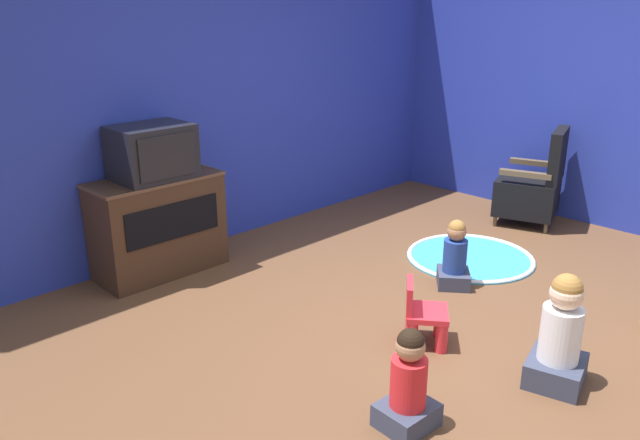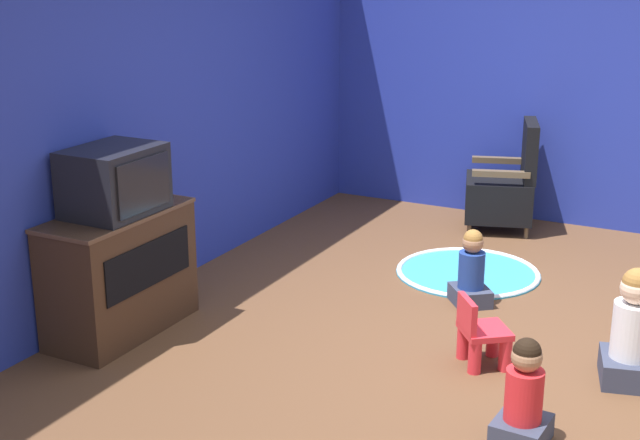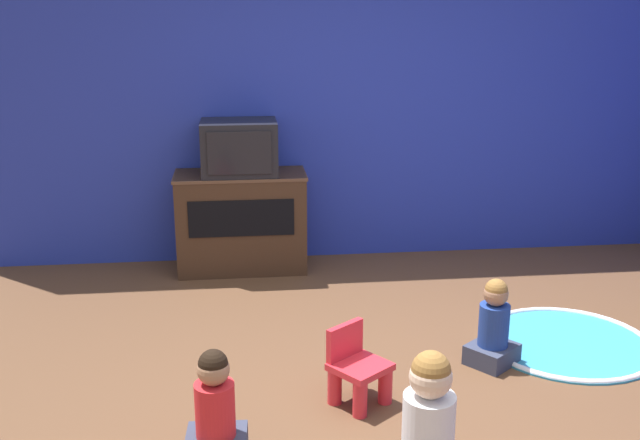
# 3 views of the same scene
# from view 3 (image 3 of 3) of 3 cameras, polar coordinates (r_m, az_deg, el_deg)

# --- Properties ---
(ground_plane) EXTENTS (30.00, 30.00, 0.00)m
(ground_plane) POSITION_cam_3_polar(r_m,az_deg,el_deg) (4.16, 6.65, -13.40)
(ground_plane) COLOR brown
(wall_back) EXTENTS (5.86, 0.12, 2.75)m
(wall_back) POSITION_cam_3_polar(r_m,az_deg,el_deg) (6.07, 1.19, 9.93)
(wall_back) COLOR #23339E
(wall_back) RESTS_ON ground_plane
(tv_cabinet) EXTENTS (1.01, 0.47, 0.78)m
(tv_cabinet) POSITION_cam_3_polar(r_m,az_deg,el_deg) (5.91, -6.01, -0.01)
(tv_cabinet) COLOR #382316
(tv_cabinet) RESTS_ON ground_plane
(television) EXTENTS (0.57, 0.45, 0.41)m
(television) POSITION_cam_3_polar(r_m,az_deg,el_deg) (5.76, -6.18, 5.52)
(television) COLOR black
(television) RESTS_ON tv_cabinet
(yellow_kid_chair) EXTENTS (0.37, 0.37, 0.42)m
(yellow_kid_chair) POSITION_cam_3_polar(r_m,az_deg,el_deg) (4.03, 2.87, -11.45)
(yellow_kid_chair) COLOR red
(yellow_kid_chair) RESTS_ON ground_plane
(play_mat) EXTENTS (1.07, 1.07, 0.04)m
(play_mat) POSITION_cam_3_polar(r_m,az_deg,el_deg) (4.97, 18.31, -8.85)
(play_mat) COLOR teal
(play_mat) RESTS_ON ground_plane
(child_watching_left) EXTENTS (0.41, 0.37, 0.67)m
(child_watching_left) POSITION_cam_3_polar(r_m,az_deg,el_deg) (3.33, 8.24, -15.80)
(child_watching_left) COLOR #33384C
(child_watching_left) RESTS_ON ground_plane
(child_watching_center) EXTENTS (0.30, 0.26, 0.55)m
(child_watching_center) POSITION_cam_3_polar(r_m,az_deg,el_deg) (3.58, -7.99, -14.33)
(child_watching_center) COLOR #33384C
(child_watching_center) RESTS_ON ground_plane
(child_watching_right) EXTENTS (0.36, 0.35, 0.53)m
(child_watching_right) POSITION_cam_3_polar(r_m,az_deg,el_deg) (4.51, 13.09, -7.98)
(child_watching_right) COLOR #33384C
(child_watching_right) RESTS_ON ground_plane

